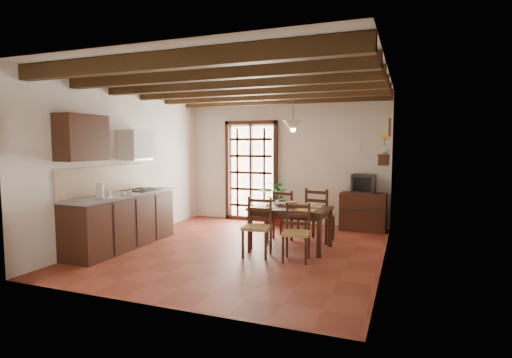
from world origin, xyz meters
The scene contains 25 objects.
ground_plane centered at (0.00, 0.00, 0.00)m, with size 5.00×5.00×0.00m, color maroon.
room_shell centered at (0.00, 0.00, 1.82)m, with size 4.52×5.02×2.81m.
ceiling_beams centered at (0.00, 0.00, 2.69)m, with size 4.50×4.34×0.20m.
french_door centered at (-0.80, 2.45, 1.18)m, with size 1.26×0.11×2.32m.
kitchen_counter centered at (-1.96, -0.60, 0.47)m, with size 0.64×2.25×1.38m.
upper_cabinet centered at (-2.08, -1.30, 1.85)m, with size 0.35×0.80×0.70m, color #331A10.
range_hood centered at (-2.05, -0.05, 1.73)m, with size 0.38×0.60×0.54m.
counter_items centered at (-1.95, -0.51, 0.96)m, with size 0.50×1.43×0.25m.
dining_table centered at (0.74, 0.37, 0.61)m, with size 1.33×0.90×0.70m.
chair_near_left centered at (0.38, -0.27, 0.29)m, with size 0.46×0.44×0.91m.
chair_near_right centered at (1.02, -0.30, 0.27)m, with size 0.43×0.42×0.86m.
chair_far_left centered at (0.45, 1.05, 0.29)m, with size 0.46×0.44×0.91m.
chair_far_right centered at (1.09, 1.01, 0.30)m, with size 0.51×0.49×0.97m.
table_setting centered at (0.74, 0.37, 0.68)m, with size 0.94×0.63×0.09m.
table_bowl centered at (0.51, 0.43, 0.73)m, with size 0.22×0.22×0.05m, color white.
sideboard centered at (1.73, 2.23, 0.38)m, with size 0.90×0.41×0.77m, color #331A10.
crt_tv centered at (1.73, 2.22, 0.96)m, with size 0.47×0.44×0.38m.
fuse_box centered at (1.50, 2.48, 1.75)m, with size 0.25×0.03×0.32m, color white.
plant_pot centered at (-0.14, 2.19, 0.11)m, with size 0.34×0.34×0.21m, color maroon.
potted_plant centered at (-0.14, 2.19, 0.57)m, with size 1.80×1.54×2.00m, color #144C19.
wall_shelf centered at (2.14, 1.60, 1.51)m, with size 0.20×0.42×0.20m.
shelf_vase centered at (2.14, 1.60, 1.65)m, with size 0.15×0.15×0.15m, color #B2BFB2.
shelf_flowers centered at (2.14, 1.60, 1.86)m, with size 0.14×0.14×0.36m.
framed_picture centered at (2.22, 1.60, 2.05)m, with size 0.03×0.32×0.32m.
pendant_lamp centered at (0.74, 0.47, 2.08)m, with size 0.36×0.36×0.84m.
Camera 1 is at (2.56, -6.03, 1.76)m, focal length 28.00 mm.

